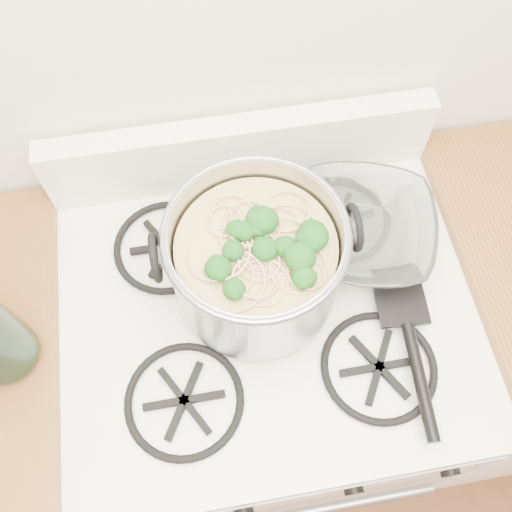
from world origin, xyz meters
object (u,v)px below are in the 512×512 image
object	(u,v)px
stock_pot	(256,262)
gas_range	(264,376)
spatula	(401,296)
glass_bowl	(361,234)

from	to	relation	value
stock_pot	gas_range	bearing A→B (deg)	-69.54
stock_pot	spatula	size ratio (longest dim) A/B	1.07
gas_range	spatula	xyz separation A→B (m)	(0.24, -0.03, 0.50)
spatula	glass_bowl	xyz separation A→B (m)	(-0.04, 0.14, 0.00)
gas_range	stock_pot	xyz separation A→B (m)	(-0.01, 0.04, 0.58)
gas_range	spatula	world-z (taller)	spatula
gas_range	stock_pot	bearing A→B (deg)	110.46
stock_pot	spatula	bearing A→B (deg)	-15.81
gas_range	stock_pot	distance (m)	0.58
gas_range	spatula	size ratio (longest dim) A/B	2.98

